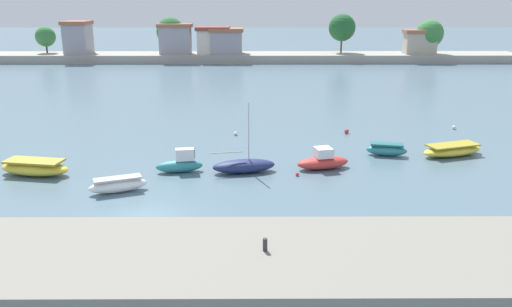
% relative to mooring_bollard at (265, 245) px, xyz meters
% --- Properties ---
extents(ground_plane, '(400.00, 400.00, 0.00)m').
position_rel_mooring_bollard_xyz_m(ground_plane, '(-6.78, 7.53, -1.97)').
color(ground_plane, slate).
extents(seawall_embankment, '(63.85, 7.45, 1.67)m').
position_rel_mooring_bollard_xyz_m(seawall_embankment, '(-6.78, -0.06, -1.13)').
color(seawall_embankment, gray).
rests_on(seawall_embankment, ground).
extents(mooring_bollard, '(0.21, 0.21, 0.58)m').
position_rel_mooring_bollard_xyz_m(mooring_bollard, '(0.00, 0.00, 0.00)').
color(mooring_bollard, '#2D2D33').
rests_on(mooring_bollard, seawall_embankment).
extents(moored_boat_0, '(5.41, 2.81, 1.13)m').
position_rel_mooring_bollard_xyz_m(moored_boat_0, '(-16.31, 15.04, -1.42)').
color(moored_boat_0, yellow).
rests_on(moored_boat_0, ground).
extents(moored_boat_1, '(3.94, 2.39, 1.01)m').
position_rel_mooring_bollard_xyz_m(moored_boat_1, '(-9.43, 11.56, -1.48)').
color(moored_boat_1, white).
rests_on(moored_boat_1, ground).
extents(moored_boat_2, '(3.54, 1.62, 1.76)m').
position_rel_mooring_bollard_xyz_m(moored_boat_2, '(-5.85, 15.64, -1.34)').
color(moored_boat_2, teal).
rests_on(moored_boat_2, ground).
extents(moored_boat_3, '(4.83, 2.44, 5.21)m').
position_rel_mooring_bollard_xyz_m(moored_boat_3, '(-1.20, 15.53, -1.46)').
color(moored_boat_3, navy).
rests_on(moored_boat_3, ground).
extents(moored_boat_4, '(4.27, 2.50, 1.64)m').
position_rel_mooring_bollard_xyz_m(moored_boat_4, '(4.71, 16.35, -1.37)').
color(moored_boat_4, '#C63833').
rests_on(moored_boat_4, ground).
extents(moored_boat_5, '(3.40, 1.75, 1.01)m').
position_rel_mooring_bollard_xyz_m(moored_boat_5, '(10.32, 19.71, -1.48)').
color(moored_boat_5, teal).
rests_on(moored_boat_5, ground).
extents(moored_boat_6, '(5.66, 3.48, 0.96)m').
position_rel_mooring_bollard_xyz_m(moored_boat_6, '(15.65, 19.65, -1.51)').
color(moored_boat_6, yellow).
rests_on(moored_boat_6, ground).
extents(mooring_buoy_0, '(0.26, 0.26, 0.26)m').
position_rel_mooring_bollard_xyz_m(mooring_buoy_0, '(2.66, 14.70, -1.84)').
color(mooring_buoy_0, red).
rests_on(mooring_buoy_0, ground).
extents(mooring_buoy_1, '(0.36, 0.36, 0.36)m').
position_rel_mooring_bollard_xyz_m(mooring_buoy_1, '(19.09, 28.42, -1.78)').
color(mooring_buoy_1, white).
rests_on(mooring_buoy_1, ground).
extents(mooring_buoy_2, '(0.43, 0.43, 0.43)m').
position_rel_mooring_bollard_xyz_m(mooring_buoy_2, '(8.33, 26.83, -1.75)').
color(mooring_buoy_2, red).
rests_on(mooring_buoy_2, ground).
extents(mooring_buoy_3, '(0.35, 0.35, 0.35)m').
position_rel_mooring_bollard_xyz_m(mooring_buoy_3, '(-2.15, 26.18, -1.79)').
color(mooring_buoy_3, white).
rests_on(mooring_buoy_3, ground).
extents(distant_shoreline, '(118.62, 8.84, 9.25)m').
position_rel_mooring_bollard_xyz_m(distant_shoreline, '(-5.38, 84.38, 0.64)').
color(distant_shoreline, '#9E998C').
rests_on(distant_shoreline, ground).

